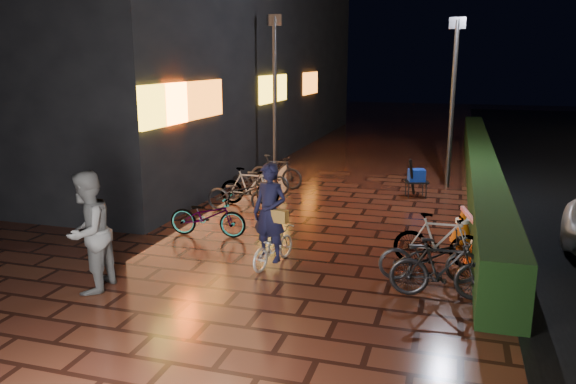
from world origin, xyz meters
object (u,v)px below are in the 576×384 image
(bystander_person, at_px, (88,232))
(traffic_barrier, at_px, (470,234))
(cart_assembly, at_px, (416,177))
(cyclist, at_px, (271,228))

(bystander_person, xyz_separation_m, traffic_barrier, (5.70, 3.59, -0.60))
(traffic_barrier, bearing_deg, bystander_person, -147.77)
(bystander_person, distance_m, traffic_barrier, 6.76)
(bystander_person, height_order, cart_assembly, bystander_person)
(cyclist, distance_m, traffic_barrier, 3.78)
(bystander_person, distance_m, cyclist, 3.01)
(cart_assembly, bearing_deg, cyclist, -109.03)
(traffic_barrier, bearing_deg, cart_assembly, 107.16)
(bystander_person, bearing_deg, cart_assembly, 145.45)
(bystander_person, height_order, traffic_barrier, bystander_person)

